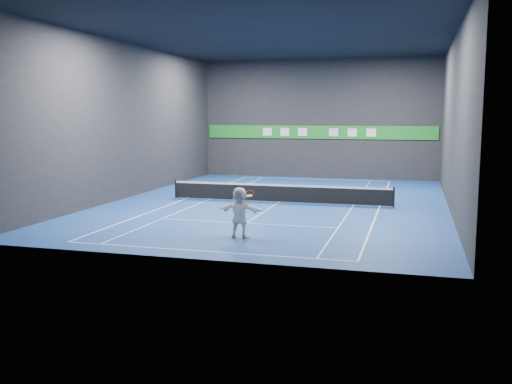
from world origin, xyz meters
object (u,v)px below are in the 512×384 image
(tennis_net, at_px, (279,193))
(tennis_racket, at_px, (249,195))
(tennis_ball, at_px, (234,176))
(player, at_px, (240,212))

(tennis_net, distance_m, tennis_racket, 9.35)
(tennis_ball, height_order, tennis_racket, tennis_ball)
(tennis_ball, relative_size, tennis_racket, 0.09)
(tennis_net, bearing_deg, player, -86.36)
(player, height_order, tennis_ball, tennis_ball)
(tennis_ball, bearing_deg, tennis_racket, -0.12)
(tennis_racket, bearing_deg, tennis_ball, 179.88)
(tennis_ball, height_order, tennis_net, tennis_ball)
(tennis_net, relative_size, tennis_racket, 17.27)
(player, xyz_separation_m, tennis_net, (-0.59, 9.28, -0.47))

